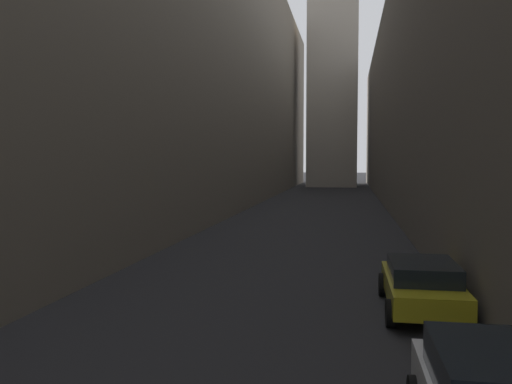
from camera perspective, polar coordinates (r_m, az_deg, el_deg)
ground_plane at (r=39.06m, az=6.21°, el=-2.35°), size 264.00×264.00×0.00m
building_block_left at (r=44.02m, az=-9.60°, el=14.18°), size 12.73×108.00×24.33m
building_block_right at (r=42.09m, az=22.73°, el=10.11°), size 12.24×108.00×18.02m
parked_car_right_far at (r=14.53m, az=17.39°, el=-9.42°), size 1.99×4.33×1.34m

